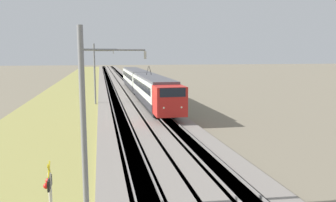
{
  "coord_description": "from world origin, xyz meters",
  "views": [
    {
      "loc": [
        -7.29,
        1.84,
        6.38
      ],
      "look_at": [
        21.73,
        -4.19,
        2.18
      ],
      "focal_mm": 35.0,
      "sensor_mm": 36.0,
      "label": 1
    }
  ],
  "objects_px": {
    "catenary_mast_mid": "(95,74)",
    "crossing_signal_aux": "(50,195)",
    "passenger_train": "(142,83)",
    "catenary_mast_near": "(85,121)"
  },
  "relations": [
    {
      "from": "passenger_train",
      "to": "catenary_mast_near",
      "type": "height_order",
      "value": "catenary_mast_near"
    },
    {
      "from": "passenger_train",
      "to": "catenary_mast_mid",
      "type": "distance_m",
      "value": 8.54
    },
    {
      "from": "catenary_mast_mid",
      "to": "crossing_signal_aux",
      "type": "bearing_deg",
      "value": 177.92
    },
    {
      "from": "catenary_mast_near",
      "to": "catenary_mast_mid",
      "type": "relative_size",
      "value": 0.96
    },
    {
      "from": "passenger_train",
      "to": "catenary_mast_near",
      "type": "relative_size",
      "value": 5.42
    },
    {
      "from": "crossing_signal_aux",
      "to": "catenary_mast_near",
      "type": "distance_m",
      "value": 2.95
    },
    {
      "from": "crossing_signal_aux",
      "to": "passenger_train",
      "type": "bearing_deg",
      "value": -101.99
    },
    {
      "from": "passenger_train",
      "to": "catenary_mast_near",
      "type": "xyz_separation_m",
      "value": [
        -34.94,
        6.63,
        1.55
      ]
    },
    {
      "from": "passenger_train",
      "to": "catenary_mast_mid",
      "type": "relative_size",
      "value": 5.21
    },
    {
      "from": "crossing_signal_aux",
      "to": "catenary_mast_mid",
      "type": "relative_size",
      "value": 0.37
    }
  ]
}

